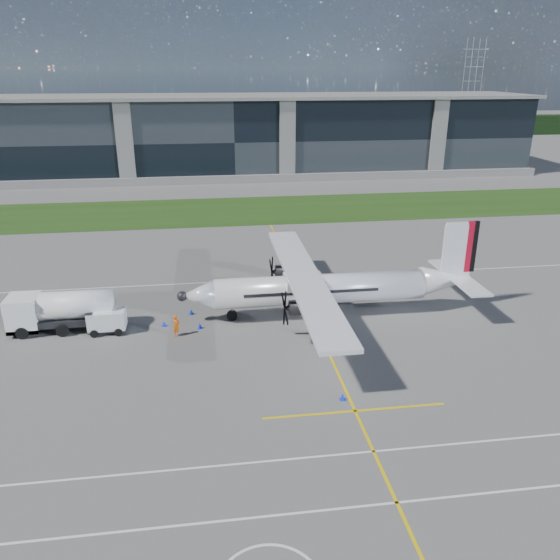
# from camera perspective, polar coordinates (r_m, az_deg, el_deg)

# --- Properties ---
(ground) EXTENTS (400.00, 400.00, 0.00)m
(ground) POSITION_cam_1_polar(r_m,az_deg,el_deg) (77.66, -3.28, 5.87)
(ground) COLOR #5F5C5A
(ground) RESTS_ON ground
(grass_strip) EXTENTS (400.00, 18.00, 0.04)m
(grass_strip) POSITION_cam_1_polar(r_m,az_deg,el_deg) (85.37, -3.73, 7.29)
(grass_strip) COLOR #1E3E11
(grass_strip) RESTS_ON ground
(terminal_building) EXTENTS (120.00, 20.00, 15.00)m
(terminal_building) POSITION_cam_1_polar(r_m,az_deg,el_deg) (115.55, -5.08, 14.69)
(terminal_building) COLOR black
(terminal_building) RESTS_ON ground
(tree_line) EXTENTS (400.00, 6.00, 6.00)m
(tree_line) POSITION_cam_1_polar(r_m,az_deg,el_deg) (175.64, -6.13, 15.41)
(tree_line) COLOR black
(tree_line) RESTS_ON ground
(pylon_east) EXTENTS (9.00, 4.60, 30.00)m
(pylon_east) POSITION_cam_1_polar(r_m,az_deg,el_deg) (205.87, 19.38, 18.60)
(pylon_east) COLOR gray
(pylon_east) RESTS_ON ground
(yellow_taxiway_centerline) EXTENTS (0.20, 70.00, 0.01)m
(yellow_taxiway_centerline) POSITION_cam_1_polar(r_m,az_deg,el_deg) (49.95, 3.05, -3.08)
(yellow_taxiway_centerline) COLOR yellow
(yellow_taxiway_centerline) RESTS_ON ground
(white_lane_line) EXTENTS (90.00, 0.15, 0.01)m
(white_lane_line) POSITION_cam_1_polar(r_m,az_deg,el_deg) (29.73, 6.19, -22.67)
(white_lane_line) COLOR white
(white_lane_line) RESTS_ON ground
(turboprop_aircraft) EXTENTS (26.20, 27.17, 8.15)m
(turboprop_aircraft) POSITION_cam_1_polar(r_m,az_deg,el_deg) (47.52, 5.40, 0.85)
(turboprop_aircraft) COLOR white
(turboprop_aircraft) RESTS_ON ground
(fuel_tanker_truck) EXTENTS (9.01, 2.93, 3.38)m
(fuel_tanker_truck) POSITION_cam_1_polar(r_m,az_deg,el_deg) (49.13, -22.53, -3.06)
(fuel_tanker_truck) COLOR white
(fuel_tanker_truck) RESTS_ON ground
(baggage_tug) EXTENTS (3.23, 1.94, 1.94)m
(baggage_tug) POSITION_cam_1_polar(r_m,az_deg,el_deg) (47.58, -17.61, -4.14)
(baggage_tug) COLOR silver
(baggage_tug) RESTS_ON ground
(ground_crew_person) EXTENTS (0.98, 1.05, 2.10)m
(ground_crew_person) POSITION_cam_1_polar(r_m,az_deg,el_deg) (45.51, -10.79, -4.54)
(ground_crew_person) COLOR #F25907
(ground_crew_person) RESTS_ON ground
(safety_cone_portwing) EXTENTS (0.36, 0.36, 0.50)m
(safety_cone_portwing) POSITION_cam_1_polar(r_m,az_deg,el_deg) (37.20, 6.57, -12.01)
(safety_cone_portwing) COLOR #0D27E5
(safety_cone_portwing) RESTS_ON ground
(safety_cone_nose_port) EXTENTS (0.36, 0.36, 0.50)m
(safety_cone_nose_port) POSITION_cam_1_polar(r_m,az_deg,el_deg) (46.76, -8.38, -4.74)
(safety_cone_nose_port) COLOR #0D27E5
(safety_cone_nose_port) RESTS_ON ground
(safety_cone_nose_stbd) EXTENTS (0.36, 0.36, 0.50)m
(safety_cone_nose_stbd) POSITION_cam_1_polar(r_m,az_deg,el_deg) (49.47, -9.26, -3.29)
(safety_cone_nose_stbd) COLOR #0D27E5
(safety_cone_nose_stbd) RESTS_ON ground
(safety_cone_fwd) EXTENTS (0.36, 0.36, 0.50)m
(safety_cone_fwd) POSITION_cam_1_polar(r_m,az_deg,el_deg) (47.70, -12.03, -4.46)
(safety_cone_fwd) COLOR #0D27E5
(safety_cone_fwd) RESTS_ON ground
(safety_cone_stbdwing) EXTENTS (0.36, 0.36, 0.50)m
(safety_cone_stbdwing) POSITION_cam_1_polar(r_m,az_deg,el_deg) (60.76, 0.67, 1.72)
(safety_cone_stbdwing) COLOR #0D27E5
(safety_cone_stbdwing) RESTS_ON ground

